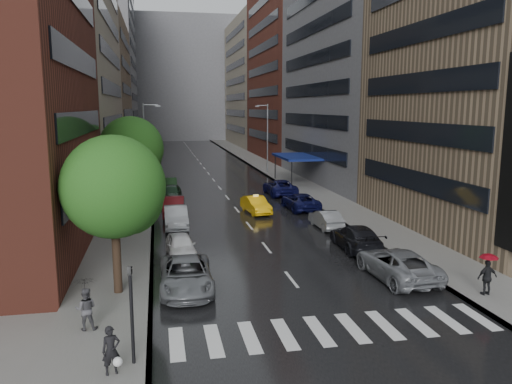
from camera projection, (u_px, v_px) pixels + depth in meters
ground at (315, 310)px, 21.85m from camera, size 220.00×220.00×0.00m
road at (206, 170)px, 70.19m from camera, size 14.00×140.00×0.01m
sidewalk_left at (140, 171)px, 68.45m from camera, size 4.00×140.00×0.15m
sidewalk_right at (268, 168)px, 71.90m from camera, size 4.00×140.00×0.15m
crosswalk at (336, 329)px, 19.95m from camera, size 13.15×2.80×0.01m
buildings_left at (96, 57)px, 73.11m from camera, size 8.00×108.00×38.00m
buildings_right at (297, 66)px, 76.99m from camera, size 8.05×109.10×36.00m
building_far at (180, 79)px, 133.22m from camera, size 40.00×14.00×32.00m
tree_near at (113, 187)px, 22.74m from camera, size 4.75×4.75×7.57m
tree_mid at (131, 149)px, 39.29m from camera, size 5.07×5.07×8.08m
tree_far at (137, 146)px, 51.39m from camera, size 4.43×4.43×7.06m
taxi at (256, 205)px, 41.67m from camera, size 2.07×4.43×1.41m
parked_cars_left at (176, 218)px, 36.44m from camera, size 2.61×34.37×1.56m
parked_cars_right at (322, 215)px, 37.45m from camera, size 2.82×30.99×1.57m
ped_bag_walker at (112, 351)px, 16.24m from camera, size 0.70×0.54×1.63m
ped_black_umbrella at (85, 300)px, 19.42m from camera, size 0.96×0.98×2.09m
ped_red_umbrella at (488, 270)px, 23.05m from camera, size 0.99×0.82×2.01m
traffic_light at (131, 305)px, 16.71m from camera, size 0.18×0.15×3.45m
street_lamp_left at (145, 147)px, 48.55m from camera, size 1.74×0.22×9.00m
street_lamp_right at (267, 137)px, 66.00m from camera, size 1.74×0.22×9.00m
awning at (296, 157)px, 56.87m from camera, size 4.00×8.00×3.12m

